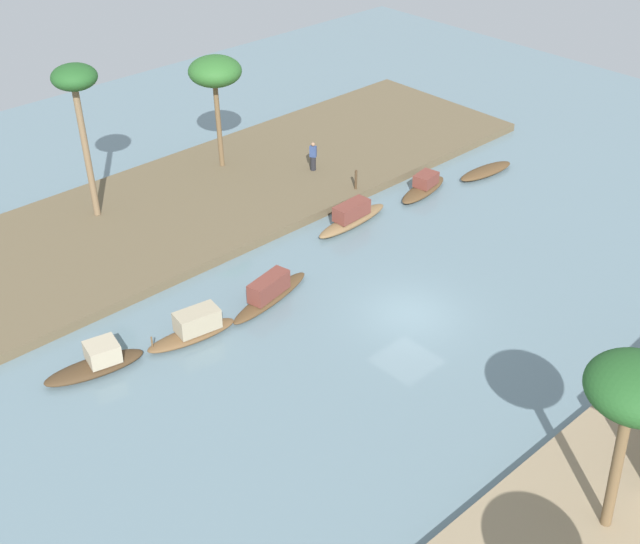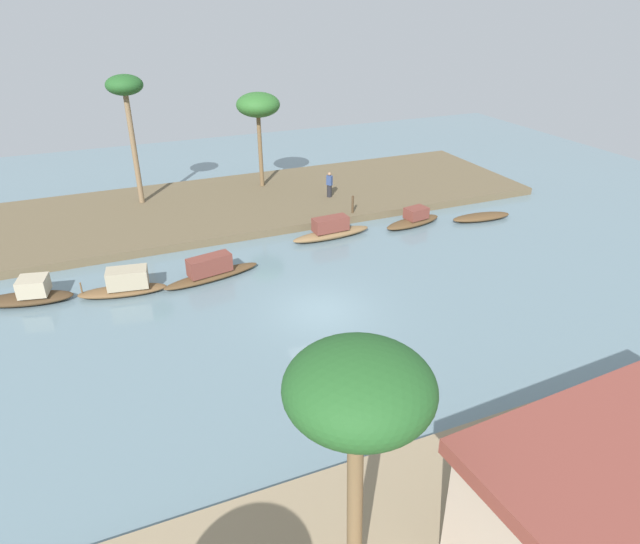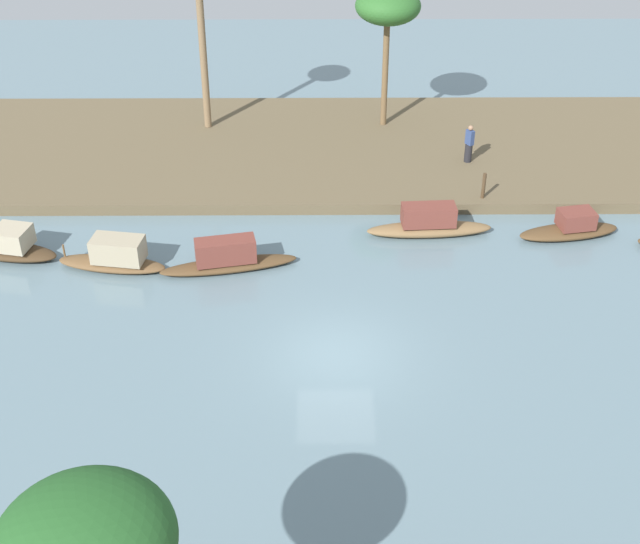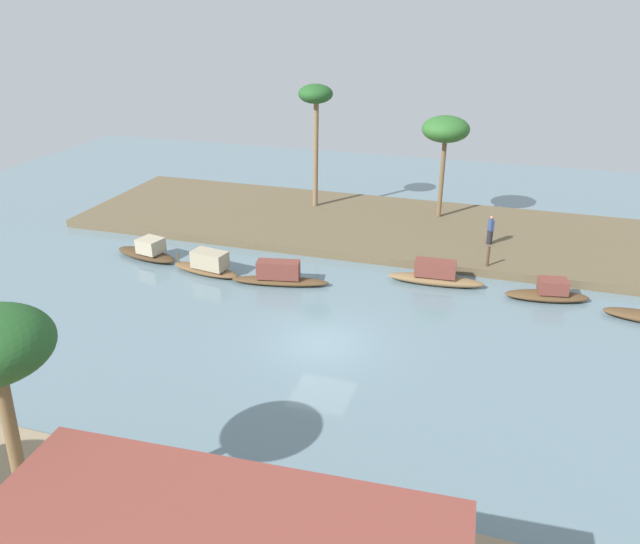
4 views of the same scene
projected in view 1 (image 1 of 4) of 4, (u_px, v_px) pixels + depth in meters
river_water at (410, 314)px, 36.35m from camera, size 66.58×66.58×0.00m
riverbank_left at (211, 197)px, 44.87m from camera, size 38.46×10.77×0.45m
sampan_near_left_bank at (352, 217)px, 42.56m from camera, size 4.74×1.24×1.24m
sampan_upstream_small at (97, 363)px, 32.95m from camera, size 4.11×2.00×1.22m
sampan_foreground at (270, 292)px, 36.93m from camera, size 4.94×1.87×1.23m
sampan_downstream_large at (486, 171)px, 47.49m from camera, size 3.88×1.43×0.41m
sampan_midstream at (194, 328)px, 34.69m from camera, size 4.01×1.65×1.27m
sampan_open_hull at (424, 187)px, 45.56m from camera, size 3.98×1.75×1.06m
person_on_near_bank at (313, 158)px, 46.70m from camera, size 0.43×0.43×1.64m
mooring_post at (356, 180)px, 44.89m from camera, size 0.14×0.14×1.07m
palm_tree_left_near at (215, 73)px, 44.74m from camera, size 2.83×2.83×6.19m
palm_tree_left_far at (76, 86)px, 39.30m from camera, size 2.14×2.14×7.71m
palm_tree_right_tall at (637, 390)px, 23.53m from camera, size 2.94×2.94×6.20m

